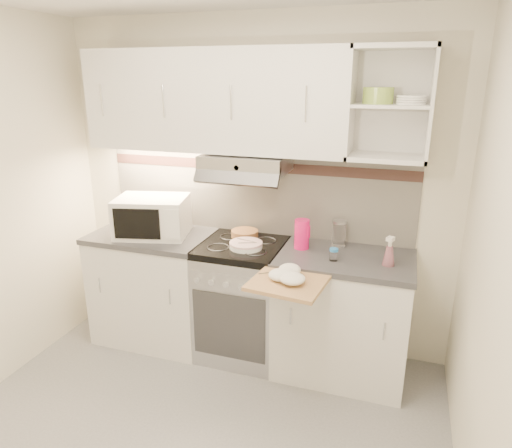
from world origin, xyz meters
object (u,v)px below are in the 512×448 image
object	(u,v)px
watering_can	(152,228)
plate_stack	(246,245)
electric_range	(243,299)
microwave	(152,216)
spray_bottle	(389,253)
cutting_board	(288,283)
glass_jar	(339,233)
pink_pitcher	(302,234)

from	to	relation	value
watering_can	plate_stack	xyz separation A→B (m)	(0.74, 0.02, -0.06)
electric_range	microwave	size ratio (longest dim) A/B	1.50
microwave	plate_stack	world-z (taller)	microwave
spray_bottle	plate_stack	bearing A→B (deg)	-157.96
watering_can	cutting_board	bearing A→B (deg)	2.89
plate_stack	cutting_board	size ratio (longest dim) A/B	0.54
glass_jar	spray_bottle	xyz separation A→B (m)	(0.36, -0.26, -0.01)
microwave	cutting_board	size ratio (longest dim) A/B	1.38
cutting_board	pink_pitcher	bearing A→B (deg)	100.79
watering_can	spray_bottle	world-z (taller)	watering_can
microwave	glass_jar	xyz separation A→B (m)	(1.39, 0.21, -0.05)
plate_stack	glass_jar	bearing A→B (deg)	22.45
glass_jar	cutting_board	size ratio (longest dim) A/B	0.43
microwave	cutting_board	distance (m)	1.28
watering_can	electric_range	bearing A→B (deg)	28.54
watering_can	glass_jar	xyz separation A→B (m)	(1.36, 0.27, 0.02)
microwave	watering_can	xyz separation A→B (m)	(0.03, -0.06, -0.07)
glass_jar	cutting_board	world-z (taller)	glass_jar
electric_range	glass_jar	distance (m)	0.88
watering_can	pink_pitcher	distance (m)	1.13
plate_stack	cutting_board	xyz separation A→B (m)	(0.41, -0.41, -0.05)
glass_jar	watering_can	bearing A→B (deg)	-168.73
electric_range	watering_can	bearing A→B (deg)	-173.12
plate_stack	spray_bottle	bearing A→B (deg)	-0.09
electric_range	microwave	distance (m)	0.94
cutting_board	watering_can	bearing A→B (deg)	167.95
plate_stack	glass_jar	size ratio (longest dim) A/B	1.25
glass_jar	pink_pitcher	bearing A→B (deg)	-151.08
electric_range	plate_stack	size ratio (longest dim) A/B	3.83
glass_jar	spray_bottle	world-z (taller)	spray_bottle
watering_can	glass_jar	distance (m)	1.39
plate_stack	glass_jar	distance (m)	0.67
watering_can	glass_jar	world-z (taller)	watering_can
glass_jar	cutting_board	xyz separation A→B (m)	(-0.20, -0.66, -0.12)
microwave	spray_bottle	size ratio (longest dim) A/B	2.83
pink_pitcher	cutting_board	distance (m)	0.55
electric_range	pink_pitcher	xyz separation A→B (m)	(0.43, 0.05, 0.55)
electric_range	watering_can	distance (m)	0.87
microwave	spray_bottle	xyz separation A→B (m)	(1.75, -0.05, -0.06)
watering_can	plate_stack	world-z (taller)	watering_can
plate_stack	microwave	bearing A→B (deg)	176.76
watering_can	microwave	bearing A→B (deg)	139.59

